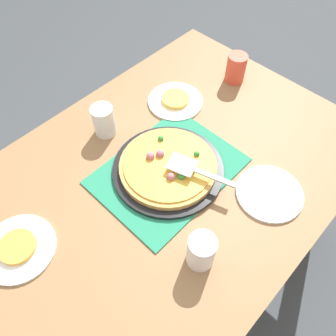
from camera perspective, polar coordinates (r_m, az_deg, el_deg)
name	(u,v)px	position (r m, az deg, el deg)	size (l,w,h in m)	color
ground_plane	(168,253)	(1.84, 0.00, -14.05)	(8.00, 8.00, 0.00)	#3D4247
dining_table	(168,188)	(1.27, 0.00, -3.40)	(1.40, 1.00, 0.75)	olive
placemat	(168,171)	(1.17, 0.00, -0.48)	(0.48, 0.36, 0.01)	#237F5B
pizza_pan	(168,169)	(1.17, 0.00, -0.20)	(0.38, 0.38, 0.01)	black
pizza	(168,166)	(1.15, -0.01, 0.39)	(0.33, 0.33, 0.05)	tan
plate_near_left	(19,248)	(1.13, -23.65, -12.19)	(0.22, 0.22, 0.01)	white
plate_far_right	(175,101)	(1.40, 1.23, 11.06)	(0.22, 0.22, 0.01)	white
plate_side	(269,193)	(1.17, 16.55, -4.07)	(0.22, 0.22, 0.01)	white
served_slice_left	(17,247)	(1.12, -23.87, -11.91)	(0.11, 0.11, 0.02)	gold
served_slice_right	(175,99)	(1.39, 1.24, 11.45)	(0.11, 0.11, 0.02)	#EAB747
cup_near	(236,68)	(1.49, 11.26, 16.01)	(0.08, 0.08, 0.12)	#E04C38
cup_far	(201,251)	(0.98, 5.55, -13.64)	(0.08, 0.08, 0.12)	white
cup_corner	(104,121)	(1.27, -10.67, 7.77)	(0.08, 0.08, 0.12)	white
pizza_server	(195,170)	(1.10, 4.58, -0.33)	(0.11, 0.23, 0.01)	silver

